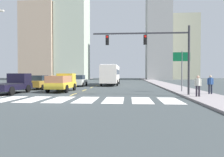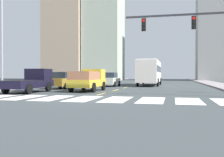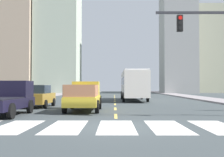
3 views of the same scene
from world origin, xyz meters
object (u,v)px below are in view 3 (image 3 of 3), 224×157
at_px(pickup_stakebed, 84,97).
at_px(pickup_dark, 7,99).
at_px(sedan_mid, 90,94).
at_px(sedan_far, 38,96).
at_px(city_bus, 134,83).

xyz_separation_m(pickup_stakebed, pickup_dark, (-4.07, -2.95, -0.02)).
bearing_deg(pickup_stakebed, sedan_mid, 95.10).
bearing_deg(pickup_stakebed, sedan_far, 146.28).
xyz_separation_m(pickup_stakebed, sedan_mid, (-0.35, 9.08, -0.08)).
distance_m(city_bus, sedan_far, 13.08).
bearing_deg(sedan_mid, pickup_stakebed, -86.97).
relative_size(pickup_stakebed, sedan_far, 1.18).
relative_size(sedan_mid, sedan_far, 1.00).
bearing_deg(city_bus, sedan_far, -128.15).
bearing_deg(sedan_far, city_bus, 51.93).
bearing_deg(sedan_mid, pickup_dark, -106.39).
distance_m(pickup_dark, city_bus, 18.09).
bearing_deg(sedan_far, pickup_stakebed, -36.03).
relative_size(pickup_stakebed, pickup_dark, 1.00).
height_order(city_bus, sedan_mid, city_bus).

